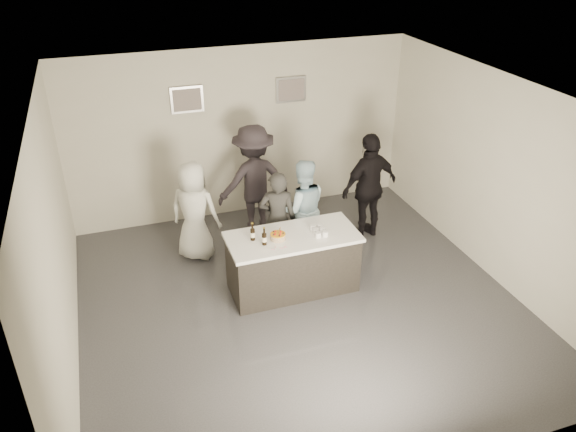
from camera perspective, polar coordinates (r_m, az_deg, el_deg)
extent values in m
plane|color=#3D3D42|center=(8.10, 1.16, -8.78)|extent=(6.00, 6.00, 0.00)
plane|color=white|center=(6.71, 1.41, 12.00)|extent=(6.00, 6.00, 0.00)
cube|color=beige|center=(9.91, -4.74, 8.38)|extent=(6.00, 0.04, 3.00)
cube|color=beige|center=(5.09, 13.31, -14.61)|extent=(6.00, 0.04, 3.00)
cube|color=beige|center=(6.98, -22.60, -3.18)|extent=(0.04, 6.00, 3.00)
cube|color=beige|center=(8.69, 20.25, 3.61)|extent=(0.04, 6.00, 3.00)
cube|color=#B2B2B7|center=(9.49, -10.23, 11.57)|extent=(0.54, 0.04, 0.44)
cube|color=#B2B2B7|center=(9.91, 0.30, 12.73)|extent=(0.54, 0.04, 0.44)
cube|color=white|center=(8.13, 0.47, -4.72)|extent=(1.86, 0.86, 0.90)
cylinder|color=#F2A319|center=(7.79, -1.03, -2.13)|extent=(0.22, 0.22, 0.08)
cylinder|color=black|center=(7.74, -3.62, -1.61)|extent=(0.07, 0.07, 0.26)
cylinder|color=black|center=(7.62, -2.43, -2.07)|extent=(0.07, 0.07, 0.26)
cube|color=orange|center=(7.94, 3.16, -1.48)|extent=(0.19, 0.30, 0.08)
cube|color=pink|center=(7.60, -1.06, -3.28)|extent=(0.24, 0.08, 0.01)
imported|color=#272727|center=(8.54, -1.07, -0.34)|extent=(0.65, 0.52, 1.57)
imported|color=silver|center=(8.76, 1.45, 0.73)|extent=(0.86, 0.71, 1.64)
imported|color=silver|center=(8.82, -9.48, 0.48)|extent=(0.95, 0.87, 1.63)
imported|color=black|center=(9.34, 8.26, 2.97)|extent=(1.15, 0.69, 1.84)
imported|color=#272228|center=(9.38, -3.47, 3.63)|extent=(1.30, 0.82, 1.92)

